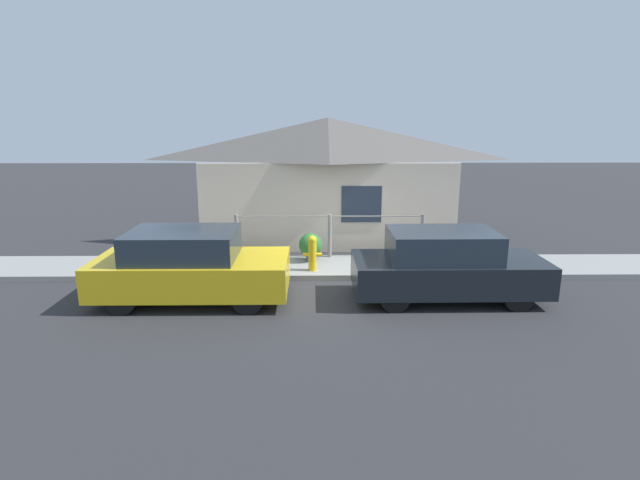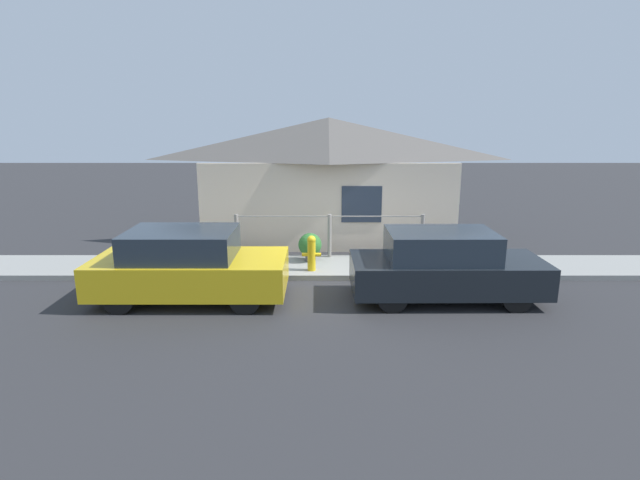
# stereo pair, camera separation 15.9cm
# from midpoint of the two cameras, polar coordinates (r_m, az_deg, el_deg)

# --- Properties ---
(ground_plane) EXTENTS (60.00, 60.00, 0.00)m
(ground_plane) POSITION_cam_midpoint_polar(r_m,az_deg,el_deg) (11.58, 0.96, -4.68)
(ground_plane) COLOR #2D2D30
(sidewalk) EXTENTS (24.00, 1.74, 0.13)m
(sidewalk) POSITION_cam_midpoint_polar(r_m,az_deg,el_deg) (12.38, 0.85, -3.12)
(sidewalk) COLOR gray
(sidewalk) RESTS_ON ground_plane
(house) EXTENTS (7.55, 2.23, 3.67)m
(house) POSITION_cam_midpoint_polar(r_m,az_deg,el_deg) (14.50, 0.61, 10.76)
(house) COLOR beige
(house) RESTS_ON ground_plane
(fence) EXTENTS (4.90, 0.10, 1.13)m
(fence) POSITION_cam_midpoint_polar(r_m,az_deg,el_deg) (12.90, 0.77, 0.74)
(fence) COLOR gray
(fence) RESTS_ON sidewalk
(car_left) EXTENTS (3.91, 1.77, 1.47)m
(car_left) POSITION_cam_midpoint_polar(r_m,az_deg,el_deg) (10.54, -15.05, -2.92)
(car_left) COLOR gold
(car_left) RESTS_ON ground_plane
(car_right) EXTENTS (3.91, 1.63, 1.45)m
(car_right) POSITION_cam_midpoint_polar(r_m,az_deg,el_deg) (10.55, 13.83, -2.91)
(car_right) COLOR black
(car_right) RESTS_ON ground_plane
(fire_hydrant) EXTENTS (0.46, 0.20, 0.85)m
(fire_hydrant) POSITION_cam_midpoint_polar(r_m,az_deg,el_deg) (11.80, -1.26, -1.42)
(fire_hydrant) COLOR yellow
(fire_hydrant) RESTS_ON sidewalk
(potted_plant_near_hydrant) EXTENTS (0.59, 0.59, 0.72)m
(potted_plant_near_hydrant) POSITION_cam_midpoint_polar(r_m,az_deg,el_deg) (12.58, -1.46, -0.62)
(potted_plant_near_hydrant) COLOR slate
(potted_plant_near_hydrant) RESTS_ON sidewalk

